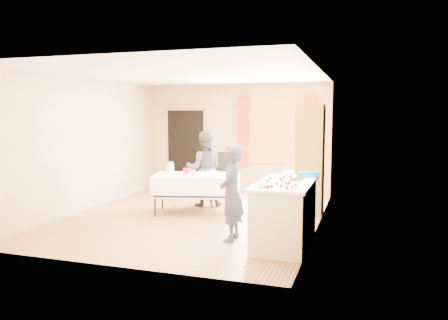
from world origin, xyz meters
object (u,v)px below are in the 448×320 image
(chair, at_px, (220,189))
(girl, at_px, (232,193))
(counter, at_px, (285,213))
(cabinet, at_px, (310,159))
(woman, at_px, (204,169))
(party_table, at_px, (196,190))

(chair, height_order, girl, girl)
(counter, bearing_deg, chair, 127.37)
(cabinet, bearing_deg, chair, 173.25)
(counter, xyz_separation_m, woman, (-2.04, 2.10, 0.32))
(woman, bearing_deg, counter, 112.17)
(girl, height_order, woman, woman)
(counter, relative_size, woman, 1.06)
(cabinet, height_order, girl, cabinet)
(woman, bearing_deg, party_table, 75.42)
(girl, bearing_deg, party_table, -146.47)
(chair, xyz_separation_m, girl, (0.98, -2.40, 0.40))
(counter, xyz_separation_m, party_table, (-1.96, 1.44, -0.01))
(cabinet, height_order, party_table, cabinet)
(cabinet, xyz_separation_m, party_table, (-2.06, -0.66, -0.59))
(chair, bearing_deg, party_table, -124.72)
(chair, bearing_deg, woman, -164.83)
(party_table, distance_m, chair, 0.91)
(party_table, bearing_deg, woman, 83.16)
(party_table, xyz_separation_m, girl, (1.17, -1.52, 0.28))
(chair, bearing_deg, cabinet, -29.43)
(chair, height_order, woman, woman)
(counter, distance_m, chair, 2.92)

